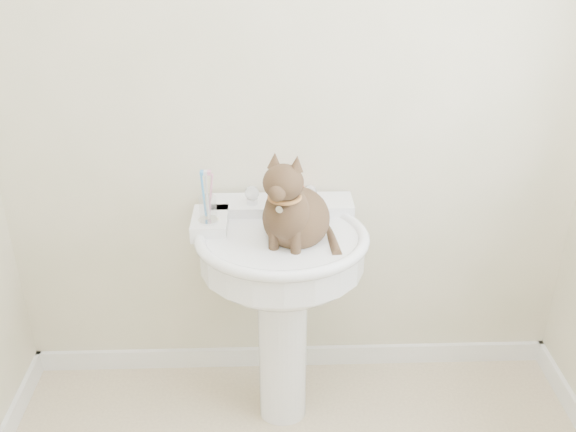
{
  "coord_description": "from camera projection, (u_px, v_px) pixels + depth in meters",
  "views": [
    {
      "loc": [
        -0.09,
        -1.11,
        1.87
      ],
      "look_at": [
        -0.03,
        0.8,
        0.88
      ],
      "focal_mm": 40.0,
      "sensor_mm": 36.0,
      "label": 1
    }
  ],
  "objects": [
    {
      "name": "baseboard_back",
      "position": [
        292.0,
        356.0,
        2.79
      ],
      "size": [
        2.2,
        0.02,
        0.09
      ],
      "primitive_type": "cube",
      "color": "white",
      "rests_on": "floor"
    },
    {
      "name": "toothbrush_cup",
      "position": [
        208.0,
        209.0,
        2.18
      ],
      "size": [
        0.07,
        0.07,
        0.19
      ],
      "rotation": [
        0.0,
        0.0,
        -0.22
      ],
      "color": "silver",
      "rests_on": "pedestal_sink"
    },
    {
      "name": "faucet",
      "position": [
        281.0,
        195.0,
        2.29
      ],
      "size": [
        0.28,
        0.12,
        0.14
      ],
      "color": "silver",
      "rests_on": "pedestal_sink"
    },
    {
      "name": "cat",
      "position": [
        295.0,
        213.0,
        2.13
      ],
      "size": [
        0.25,
        0.32,
        0.46
      ],
      "rotation": [
        0.0,
        0.0,
        -0.37
      ],
      "color": "#4F3526",
      "rests_on": "pedestal_sink"
    },
    {
      "name": "wall_back",
      "position": [
        293.0,
        84.0,
        2.25
      ],
      "size": [
        2.2,
        0.0,
        2.5
      ],
      "primitive_type": null,
      "color": "beige",
      "rests_on": "ground"
    },
    {
      "name": "pedestal_sink",
      "position": [
        281.0,
        271.0,
        2.26
      ],
      "size": [
        0.61,
        0.6,
        0.84
      ],
      "color": "white",
      "rests_on": "floor"
    },
    {
      "name": "soap_bar",
      "position": [
        292.0,
        192.0,
        2.38
      ],
      "size": [
        0.09,
        0.06,
        0.03
      ],
      "primitive_type": "cube",
      "rotation": [
        0.0,
        0.0,
        0.05
      ],
      "color": "#F03D18",
      "rests_on": "pedestal_sink"
    }
  ]
}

